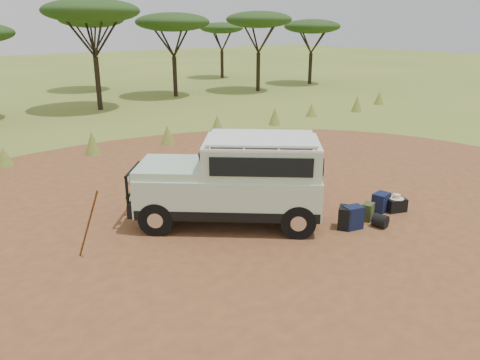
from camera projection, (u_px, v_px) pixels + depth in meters
ground at (235, 232)px, 11.19m from camera, size 140.00×140.00×0.00m
dirt_clearing at (235, 232)px, 11.19m from camera, size 23.00×23.00×0.01m
grass_fringe at (97, 144)px, 17.58m from camera, size 36.60×1.60×0.90m
acacia_treeline at (18, 20)px, 24.80m from camera, size 46.70×13.20×6.26m
safari_vehicle at (235, 182)px, 11.36m from camera, size 4.55×4.29×2.21m
walking_staff at (88, 224)px, 9.70m from camera, size 0.38×0.58×1.57m
backpack_black at (345, 218)px, 11.29m from camera, size 0.50×0.48×0.56m
backpack_navy at (353, 217)px, 11.27m from camera, size 0.50×0.41×0.58m
backpack_olive at (368, 212)px, 11.76m from camera, size 0.39×0.33×0.45m
duffel_navy at (381, 202)px, 12.33m from camera, size 0.49×0.40×0.50m
hard_case at (396, 205)px, 12.35m from camera, size 0.60×0.52×0.36m
stuff_sack at (380, 221)px, 11.39m from camera, size 0.39×0.39×0.33m
safari_hat at (397, 197)px, 12.28m from camera, size 0.39×0.39×0.11m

